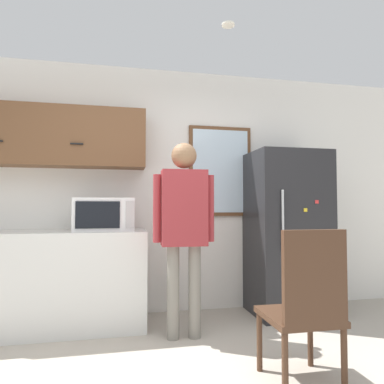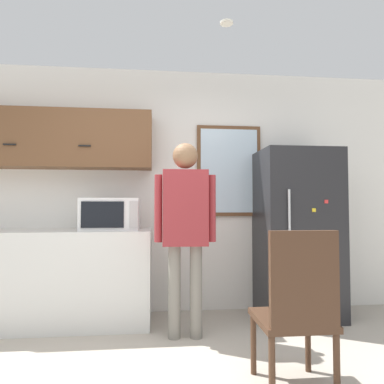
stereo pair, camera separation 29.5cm
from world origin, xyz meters
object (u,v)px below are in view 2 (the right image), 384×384
Objects in this scene: person at (185,218)px; chair at (297,306)px; microwave at (111,214)px; refrigerator at (297,233)px.

person is 1.70× the size of chair.
microwave is 0.55× the size of chair.
refrigerator is at bearing 22.22° from person.
microwave is 0.32× the size of refrigerator.
person is 1.27m from chair.
microwave is 0.32× the size of person.
microwave is 2.00m from chair.
refrigerator reaches higher than microwave.
refrigerator is 1.60m from chair.
person is at bearing -57.79° from chair.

